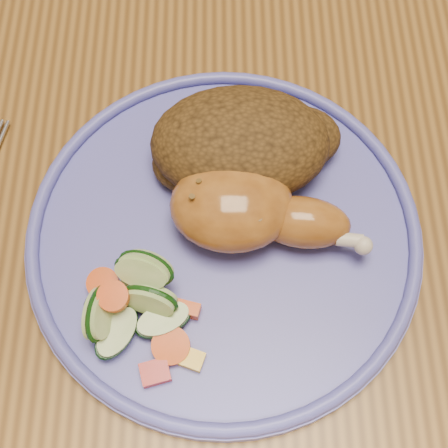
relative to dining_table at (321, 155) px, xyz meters
The scene contains 7 objects.
ground 0.67m from the dining_table, ahead, with size 4.00×4.00×0.00m, color brown.
dining_table is the anchor object (origin of this frame).
plate 0.18m from the dining_table, 127.24° to the right, with size 0.29×0.29×0.01m, color #5555B7.
plate_rim 0.19m from the dining_table, 127.24° to the right, with size 0.29×0.29×0.01m, color #5555B7.
chicken_leg 0.18m from the dining_table, 123.27° to the right, with size 0.14×0.07×0.05m.
rice_pilaf 0.16m from the dining_table, 141.98° to the right, with size 0.15×0.10×0.06m.
vegetable_pile 0.26m from the dining_table, 130.31° to the right, with size 0.09×0.10×0.05m.
Camera 1 is at (-0.10, -0.32, 1.18)m, focal length 50.00 mm.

